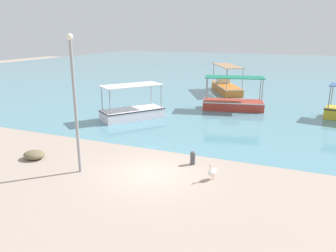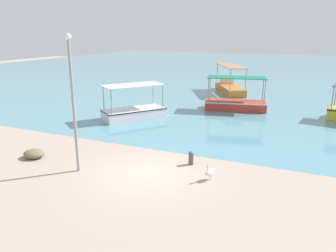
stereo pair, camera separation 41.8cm
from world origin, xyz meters
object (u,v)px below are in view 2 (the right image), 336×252
at_px(pelican, 210,172).
at_px(mooring_bollard, 191,157).
at_px(fishing_boat_near_right, 134,112).
at_px(net_pile, 34,154).
at_px(fishing_boat_center, 235,103).
at_px(fishing_boat_outer, 230,87).
at_px(lamp_post, 73,98).

relative_size(pelican, mooring_bollard, 1.15).
distance_m(fishing_boat_near_right, net_pile, 9.26).
xyz_separation_m(fishing_boat_center, pelican, (2.06, -14.17, -0.18)).
bearing_deg(fishing_boat_outer, pelican, -78.51).
xyz_separation_m(fishing_boat_near_right, net_pile, (-0.75, -9.22, -0.32)).
bearing_deg(fishing_boat_near_right, fishing_boat_center, 43.45).
relative_size(fishing_boat_center, net_pile, 4.68).
distance_m(fishing_boat_outer, mooring_bollard, 21.23).
xyz_separation_m(fishing_boat_near_right, fishing_boat_center, (6.40, 6.06, 0.01)).
xyz_separation_m(fishing_boat_near_right, lamp_post, (2.47, -9.65, 2.97)).
height_order(lamp_post, net_pile, lamp_post).
distance_m(fishing_boat_near_right, mooring_bollard, 9.80).
height_order(fishing_boat_outer, lamp_post, lamp_post).
height_order(fishing_boat_outer, net_pile, fishing_boat_outer).
distance_m(fishing_boat_center, pelican, 14.32).
bearing_deg(lamp_post, net_pile, 172.48).
distance_m(fishing_boat_center, fishing_boat_outer, 8.53).
bearing_deg(fishing_boat_center, lamp_post, -104.03).
bearing_deg(mooring_bollard, fishing_boat_center, 93.07).
distance_m(fishing_boat_center, lamp_post, 16.46).
relative_size(lamp_post, mooring_bollard, 9.06).
relative_size(fishing_boat_near_right, net_pile, 4.28).
distance_m(pelican, mooring_bollard, 1.92).
bearing_deg(fishing_boat_center, fishing_boat_outer, 106.91).
bearing_deg(fishing_boat_near_right, net_pile, -94.63).
distance_m(lamp_post, net_pile, 4.62).
height_order(fishing_boat_center, pelican, fishing_boat_center).
relative_size(fishing_boat_near_right, fishing_boat_outer, 0.74).
relative_size(fishing_boat_outer, net_pile, 5.76).
bearing_deg(pelican, fishing_boat_outer, 101.49).
xyz_separation_m(fishing_boat_outer, net_pile, (-4.66, -23.45, -0.42)).
xyz_separation_m(fishing_boat_near_right, mooring_bollard, (7.08, -6.76, -0.17)).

